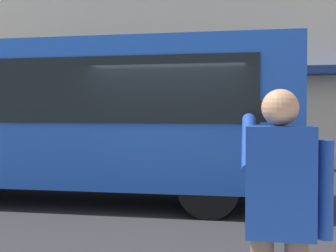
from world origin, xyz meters
TOP-DOWN VIEW (x-y plane):
  - ground_plane at (0.00, 0.00)m, footprint 60.00×60.00m
  - red_bus at (2.34, -0.51)m, footprint 9.05×2.54m
  - pedestrian_photographer at (-1.49, 4.97)m, footprint 0.53×0.52m

SIDE VIEW (x-z plane):
  - ground_plane at x=0.00m, z-range 0.00..0.00m
  - pedestrian_photographer at x=-1.49m, z-range 0.29..1.99m
  - red_bus at x=2.34m, z-range 0.14..3.22m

